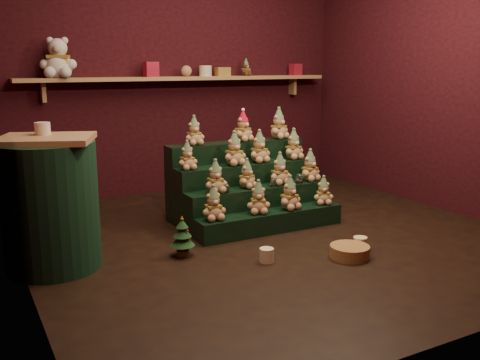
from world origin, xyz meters
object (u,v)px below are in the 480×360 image
snow_globe_c (299,178)px  mug_right (360,244)px  mini_christmas_tree (182,236)px  brown_bear (246,68)px  side_table (50,204)px  mug_left (267,255)px  riser_tier_front (271,221)px  wicker_basket (350,252)px  snow_globe_b (273,182)px  white_bear (58,52)px  snow_globe_a (227,188)px

snow_globe_c → mug_right: 0.99m
mini_christmas_tree → brown_bear: brown_bear is taller
side_table → mug_left: (1.41, -0.65, -0.42)m
riser_tier_front → snow_globe_c: snow_globe_c is taller
side_table → wicker_basket: size_ratio=3.17×
mug_left → mini_christmas_tree: bearing=140.1°
wicker_basket → brown_bear: size_ratio=1.60×
snow_globe_b → side_table: bearing=-175.8°
mug_left → white_bear: white_bear is taller
snow_globe_a → snow_globe_b: (0.48, 0.00, 0.00)m
snow_globe_b → mug_left: bearing=-124.5°
mug_right → white_bear: white_bear is taller
snow_globe_c → wicker_basket: (-0.23, -1.02, -0.36)m
side_table → brown_bear: 3.21m
mini_christmas_tree → mug_left: (0.50, -0.42, -0.10)m
snow_globe_c → white_bear: bearing=139.3°
snow_globe_b → side_table: side_table is taller
mini_christmas_tree → white_bear: white_bear is taller
mug_right → white_bear: 3.42m
snow_globe_a → mug_right: 1.22m
mini_christmas_tree → wicker_basket: size_ratio=1.07×
riser_tier_front → mug_left: (-0.43, -0.64, -0.04)m
riser_tier_front → brown_bear: 2.29m
snow_globe_c → white_bear: (-1.82, 1.57, 1.16)m
side_table → mug_right: (2.21, -0.78, -0.42)m
mini_christmas_tree → wicker_basket: (1.11, -0.64, -0.11)m
snow_globe_b → brown_bear: bearing=69.5°
side_table → white_bear: size_ratio=1.94×
snow_globe_a → brown_bear: size_ratio=0.40×
snow_globe_c → mini_christmas_tree: size_ratio=0.29×
mini_christmas_tree → mug_right: 1.41m
riser_tier_front → white_bear: bearing=129.3°
mug_left → brown_bear: brown_bear is taller
brown_bear → snow_globe_a: bearing=-141.1°
white_bear → brown_bear: (2.12, 0.00, -0.15)m
mug_left → wicker_basket: 0.65m
mug_right → riser_tier_front: bearing=115.3°
snow_globe_a → white_bear: 2.22m
riser_tier_front → mug_right: bearing=-64.7°
mug_left → wicker_basket: (0.61, -0.22, -0.01)m
riser_tier_front → snow_globe_b: 0.37m
snow_globe_c → side_table: side_table is taller
snow_globe_a → snow_globe_b: snow_globe_b is taller
mini_christmas_tree → mug_left: size_ratio=3.03×
white_bear → brown_bear: bearing=18.9°
snow_globe_a → mug_right: size_ratio=0.69×
snow_globe_b → brown_bear: 1.96m
riser_tier_front → mini_christmas_tree: (-0.93, -0.21, 0.07)m
snow_globe_b → white_bear: 2.48m
white_bear → brown_bear: size_ratio=2.61×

